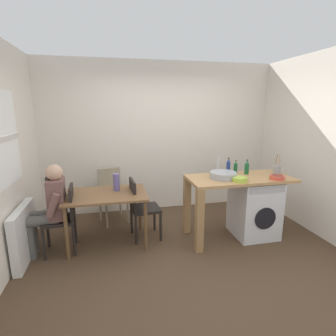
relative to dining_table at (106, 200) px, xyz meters
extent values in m
plane|color=#4C3826|center=(1.00, -0.52, -0.64)|extent=(5.46, 5.46, 0.00)
cube|color=silver|center=(1.00, 1.23, 0.71)|extent=(4.60, 0.10, 2.70)
cube|color=white|center=(-1.09, -0.22, 0.91)|extent=(0.01, 0.90, 1.10)
cube|color=beige|center=(-1.09, -0.22, 0.91)|extent=(0.02, 0.96, 0.06)
cube|color=silver|center=(3.15, -0.52, 0.71)|extent=(0.10, 3.80, 2.70)
cube|color=white|center=(-1.02, -0.22, -0.29)|extent=(0.10, 0.80, 0.70)
cube|color=brown|center=(0.00, 0.00, 0.08)|extent=(1.10, 0.76, 0.03)
cylinder|color=brown|center=(-0.50, -0.33, -0.29)|extent=(0.05, 0.05, 0.71)
cylinder|color=brown|center=(0.50, -0.33, -0.29)|extent=(0.05, 0.05, 0.71)
cylinder|color=brown|center=(-0.50, 0.33, -0.29)|extent=(0.05, 0.05, 0.71)
cylinder|color=brown|center=(0.50, 0.33, -0.29)|extent=(0.05, 0.05, 0.71)
cube|color=black|center=(-0.62, -0.10, -0.19)|extent=(0.42, 0.42, 0.04)
cube|color=black|center=(-0.44, -0.09, 0.03)|extent=(0.06, 0.38, 0.45)
cylinder|color=black|center=(-0.79, -0.29, -0.42)|extent=(0.04, 0.04, 0.45)
cylinder|color=black|center=(-0.81, 0.07, -0.42)|extent=(0.04, 0.04, 0.45)
cylinder|color=black|center=(-0.43, -0.27, -0.42)|extent=(0.04, 0.04, 0.45)
cylinder|color=black|center=(-0.45, 0.09, -0.42)|extent=(0.04, 0.04, 0.45)
cube|color=black|center=(0.55, 0.05, -0.19)|extent=(0.43, 0.43, 0.04)
cube|color=black|center=(0.37, 0.03, 0.03)|extent=(0.07, 0.38, 0.45)
cylinder|color=black|center=(0.71, 0.24, -0.42)|extent=(0.04, 0.04, 0.45)
cylinder|color=black|center=(0.74, -0.11, -0.42)|extent=(0.04, 0.04, 0.45)
cylinder|color=black|center=(0.36, 0.21, -0.42)|extent=(0.04, 0.04, 0.45)
cylinder|color=black|center=(0.39, -0.14, -0.42)|extent=(0.04, 0.04, 0.45)
cube|color=gray|center=(0.10, 0.70, -0.19)|extent=(0.50, 0.50, 0.04)
cube|color=gray|center=(0.05, 0.87, 0.03)|extent=(0.37, 0.15, 0.45)
cylinder|color=gray|center=(0.33, 0.58, -0.42)|extent=(0.04, 0.04, 0.45)
cylinder|color=gray|center=(-0.02, 0.47, -0.42)|extent=(0.04, 0.04, 0.45)
cylinder|color=gray|center=(0.22, 0.93, -0.42)|extent=(0.04, 0.04, 0.45)
cylinder|color=gray|center=(-0.13, 0.82, -0.42)|extent=(0.04, 0.04, 0.45)
cylinder|color=#595651|center=(-0.95, -0.21, -0.42)|extent=(0.11, 0.11, 0.45)
cylinder|color=#595651|center=(-0.96, -0.03, -0.42)|extent=(0.11, 0.11, 0.45)
cylinder|color=#595651|center=(-0.79, -0.20, -0.14)|extent=(0.41, 0.16, 0.14)
cylinder|color=#595651|center=(-0.81, -0.02, -0.14)|extent=(0.41, 0.16, 0.14)
cube|color=brown|center=(-0.62, -0.10, 0.11)|extent=(0.22, 0.35, 0.52)
cylinder|color=brown|center=(-0.63, -0.31, 0.09)|extent=(0.19, 0.10, 0.31)
cylinder|color=brown|center=(-0.65, 0.11, 0.09)|extent=(0.19, 0.10, 0.31)
sphere|color=tan|center=(-0.62, -0.10, 0.45)|extent=(0.21, 0.21, 0.21)
sphere|color=black|center=(-0.68, -0.10, 0.37)|extent=(0.12, 0.12, 0.12)
cube|color=tan|center=(1.89, -0.22, 0.26)|extent=(1.50, 0.68, 0.04)
cube|color=#A07749|center=(1.19, -0.51, -0.20)|extent=(0.10, 0.10, 0.88)
cube|color=#A07749|center=(1.19, 0.07, -0.20)|extent=(0.10, 0.10, 0.88)
cube|color=silver|center=(2.15, -0.22, -0.21)|extent=(0.60, 0.60, 0.86)
cylinder|color=black|center=(2.15, -0.52, -0.26)|extent=(0.32, 0.02, 0.32)
cube|color=#B2B2B7|center=(2.15, -0.52, 0.16)|extent=(0.54, 0.01, 0.08)
cylinder|color=#9EA0A5|center=(1.63, -0.22, 0.32)|extent=(0.38, 0.38, 0.09)
cylinder|color=#B2B2B7|center=(1.63, -0.04, 0.42)|extent=(0.02, 0.02, 0.28)
cylinder|color=navy|center=(1.82, 0.04, 0.36)|extent=(0.06, 0.06, 0.17)
cone|color=navy|center=(1.82, 0.04, 0.47)|extent=(0.05, 0.05, 0.05)
cylinder|color=#262626|center=(1.82, 0.04, 0.51)|extent=(0.02, 0.02, 0.02)
cylinder|color=#19592D|center=(1.95, 0.05, 0.35)|extent=(0.06, 0.06, 0.14)
cone|color=#19592D|center=(1.95, 0.05, 0.43)|extent=(0.05, 0.05, 0.04)
cylinder|color=#262626|center=(1.95, 0.05, 0.46)|extent=(0.02, 0.02, 0.02)
cylinder|color=#19592D|center=(2.07, -0.07, 0.36)|extent=(0.07, 0.07, 0.16)
cone|color=#19592D|center=(2.07, -0.07, 0.46)|extent=(0.06, 0.06, 0.04)
cylinder|color=#262626|center=(2.07, -0.07, 0.49)|extent=(0.03, 0.03, 0.02)
cylinder|color=#A8C63D|center=(1.78, -0.42, 0.31)|extent=(0.21, 0.21, 0.06)
cylinder|color=olive|center=(1.78, -0.42, 0.32)|extent=(0.17, 0.17, 0.03)
cylinder|color=gray|center=(2.52, -0.17, 0.34)|extent=(0.11, 0.11, 0.13)
cylinder|color=#99724C|center=(2.50, -0.16, 0.49)|extent=(0.01, 0.04, 0.18)
cylinder|color=#99724C|center=(2.54, -0.18, 0.49)|extent=(0.01, 0.05, 0.18)
cylinder|color=#D84C38|center=(2.34, -0.44, 0.30)|extent=(0.20, 0.20, 0.05)
cylinder|color=maroon|center=(2.34, -0.44, 0.32)|extent=(0.16, 0.16, 0.03)
cylinder|color=slate|center=(0.15, 0.10, 0.22)|extent=(0.09, 0.09, 0.25)
cube|color=#B2B2B7|center=(1.84, -0.32, 0.28)|extent=(0.15, 0.06, 0.01)
cube|color=#262628|center=(1.84, -0.32, 0.28)|extent=(0.15, 0.06, 0.01)
camera|label=1|loc=(0.08, -3.57, 1.26)|focal=28.20mm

